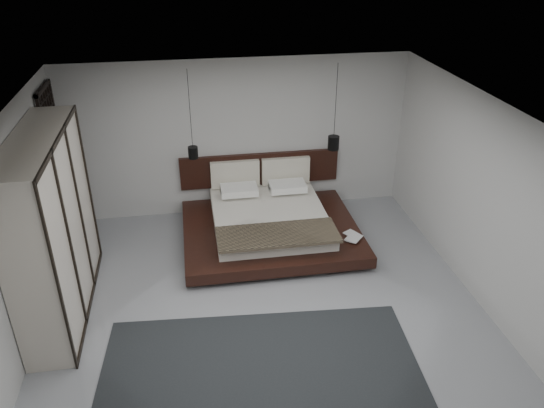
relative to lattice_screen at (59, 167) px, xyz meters
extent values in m
plane|color=gray|center=(2.95, -2.45, -1.30)|extent=(6.00, 6.00, 0.00)
plane|color=white|center=(2.95, -2.45, 1.50)|extent=(6.00, 6.00, 0.00)
plane|color=#B5B5B3|center=(2.95, 0.55, 0.10)|extent=(6.00, 0.00, 6.00)
plane|color=#B5B5B3|center=(-0.05, -2.45, 0.10)|extent=(0.00, 6.00, 6.00)
plane|color=#B5B5B3|center=(5.95, -2.45, 0.10)|extent=(0.00, 6.00, 6.00)
cube|color=black|center=(0.00, 0.00, 0.00)|extent=(0.05, 0.90, 2.60)
cube|color=black|center=(3.32, -0.70, -1.26)|extent=(2.26, 1.85, 0.08)
cube|color=black|center=(3.32, -0.70, -1.13)|extent=(2.88, 2.36, 0.18)
cube|color=silver|center=(3.32, -0.57, -0.92)|extent=(1.85, 2.06, 0.23)
cube|color=black|center=(3.32, -1.37, -0.78)|extent=(1.87, 0.72, 0.05)
cube|color=white|center=(2.89, 0.22, -0.75)|extent=(0.64, 0.41, 0.12)
cube|color=white|center=(3.75, 0.22, -0.75)|extent=(0.64, 0.41, 0.12)
cube|color=white|center=(2.89, 0.08, -0.69)|extent=(0.64, 0.41, 0.12)
cube|color=white|center=(3.75, 0.08, -0.69)|extent=(0.64, 0.41, 0.12)
cube|color=black|center=(3.32, 0.51, -0.51)|extent=(2.88, 0.08, 0.60)
cube|color=beige|center=(2.86, 0.42, -0.54)|extent=(0.87, 0.10, 0.50)
cube|color=beige|center=(3.78, 0.42, -0.54)|extent=(0.87, 0.10, 0.50)
imported|color=#99724C|center=(4.50, -1.21, -1.02)|extent=(0.29, 0.32, 0.02)
imported|color=#99724C|center=(4.48, -1.24, -1.00)|extent=(0.35, 0.36, 0.02)
cylinder|color=black|center=(2.14, -0.08, 0.87)|extent=(0.01, 0.01, 1.26)
cylinder|color=black|center=(2.14, -0.08, 0.14)|extent=(0.16, 0.16, 0.20)
cylinder|color=#FFE0B2|center=(2.14, -0.08, 0.05)|extent=(0.12, 0.12, 0.01)
cylinder|color=black|center=(4.50, -0.08, 0.89)|extent=(0.01, 0.01, 1.23)
cylinder|color=black|center=(4.50, -0.08, 0.15)|extent=(0.19, 0.19, 0.24)
cylinder|color=#FFE0B2|center=(4.50, -0.08, 0.05)|extent=(0.14, 0.14, 0.01)
cube|color=beige|center=(0.25, -1.92, -0.05)|extent=(0.58, 2.50, 2.50)
cube|color=black|center=(0.55, -1.92, 1.17)|extent=(0.03, 2.50, 0.06)
cube|color=black|center=(0.55, -1.92, -1.27)|extent=(0.03, 2.50, 0.06)
cube|color=black|center=(0.55, -3.17, -0.05)|extent=(0.03, 0.05, 2.50)
cube|color=black|center=(0.55, -2.34, -0.05)|extent=(0.03, 0.05, 2.50)
cube|color=black|center=(0.55, -1.50, -0.05)|extent=(0.03, 0.05, 2.50)
cube|color=black|center=(0.55, -0.67, -0.05)|extent=(0.03, 0.05, 2.50)
cube|color=black|center=(2.70, -3.92, -1.29)|extent=(4.00, 2.99, 0.02)
camera|label=1|loc=(2.09, -8.21, 3.44)|focal=35.00mm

